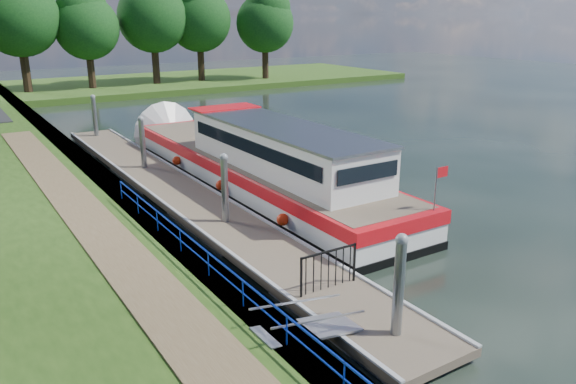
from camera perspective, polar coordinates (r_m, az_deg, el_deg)
ground at (r=14.49m, az=9.40°, el=-14.44°), size 160.00×160.00×0.00m
bank_edge at (r=25.73m, az=-17.94°, el=0.38°), size 1.10×90.00×0.78m
far_bank at (r=64.72m, az=-14.15°, el=10.60°), size 60.00×18.00×0.60m
footpath at (r=18.74m, az=-17.83°, el=-4.67°), size 1.60×40.00×0.05m
blue_fence at (r=14.69m, az=-6.47°, el=-8.01°), size 0.04×18.04×0.72m
pontoon at (r=24.69m, az=-10.97°, el=-0.28°), size 2.50×30.00×0.56m
mooring_piles at (r=24.38m, az=-11.12°, el=2.17°), size 0.30×27.30×3.55m
gangway at (r=13.50m, az=2.03°, el=-13.68°), size 2.58×1.00×0.92m
gate_panel at (r=15.43m, az=4.16°, el=-7.29°), size 1.85×0.05×1.15m
barge at (r=26.19m, az=-4.07°, el=3.10°), size 4.36×21.15×4.78m
horizon_trees at (r=58.06m, az=-26.91°, el=16.13°), size 54.38×10.03×12.87m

